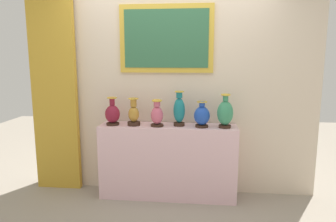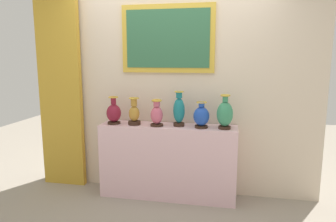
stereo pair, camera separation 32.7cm
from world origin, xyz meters
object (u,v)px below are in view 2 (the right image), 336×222
(vase_teal, at_px, (179,111))
(vase_sapphire, at_px, (201,116))
(vase_burgundy, at_px, (114,113))
(vase_jade, at_px, (225,114))
(vase_ochre, at_px, (134,114))
(vase_rose, at_px, (157,115))

(vase_teal, bearing_deg, vase_sapphire, -8.62)
(vase_burgundy, relative_size, vase_jade, 0.86)
(vase_ochre, xyz_separation_m, vase_jade, (1.07, -0.01, 0.04))
(vase_teal, bearing_deg, vase_rose, -168.69)
(vase_rose, xyz_separation_m, vase_jade, (0.79, 0.01, 0.03))
(vase_teal, bearing_deg, vase_jade, -4.64)
(vase_burgundy, bearing_deg, vase_rose, -1.55)
(vase_burgundy, distance_m, vase_teal, 0.80)
(vase_ochre, relative_size, vase_teal, 0.79)
(vase_burgundy, relative_size, vase_ochre, 1.02)
(vase_burgundy, distance_m, vase_sapphire, 1.06)
(vase_sapphire, bearing_deg, vase_teal, 171.38)
(vase_ochre, relative_size, vase_jade, 0.84)
(vase_burgundy, relative_size, vase_teal, 0.81)
(vase_sapphire, height_order, vase_jade, vase_jade)
(vase_rose, bearing_deg, vase_burgundy, 178.45)
(vase_rose, relative_size, vase_jade, 0.81)
(vase_rose, bearing_deg, vase_sapphire, 1.18)
(vase_jade, bearing_deg, vase_burgundy, 179.72)
(vase_rose, bearing_deg, vase_teal, 11.31)
(vase_burgundy, relative_size, vase_sapphire, 1.11)
(vase_ochre, xyz_separation_m, vase_teal, (0.54, 0.03, 0.05))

